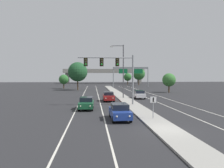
# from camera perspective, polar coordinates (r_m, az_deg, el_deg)

# --- Properties ---
(ground_plane) EXTENTS (260.00, 260.00, 0.00)m
(ground_plane) POSITION_cam_1_polar(r_m,az_deg,el_deg) (19.01, 13.48, -11.28)
(ground_plane) COLOR #28282B
(median_island) EXTENTS (2.40, 110.00, 0.15)m
(median_island) POSITION_cam_1_polar(r_m,az_deg,el_deg) (36.28, 4.50, -4.66)
(median_island) COLOR #9E9B93
(median_island) RESTS_ON ground
(lane_stripe_oncoming_center) EXTENTS (0.14, 100.00, 0.01)m
(lane_stripe_oncoming_center) POSITION_cam_1_polar(r_m,az_deg,el_deg) (42.79, -3.27, -3.71)
(lane_stripe_oncoming_center) COLOR silver
(lane_stripe_oncoming_center) RESTS_ON ground
(lane_stripe_receding_center) EXTENTS (0.14, 100.00, 0.01)m
(lane_stripe_receding_center) POSITION_cam_1_polar(r_m,az_deg,el_deg) (44.05, 9.07, -3.56)
(lane_stripe_receding_center) COLOR silver
(lane_stripe_receding_center) RESTS_ON ground
(edge_stripe_left) EXTENTS (0.14, 100.00, 0.01)m
(edge_stripe_left) POSITION_cam_1_polar(r_m,az_deg,el_deg) (42.83, -7.69, -3.72)
(edge_stripe_left) COLOR silver
(edge_stripe_left) RESTS_ON ground
(edge_stripe_right) EXTENTS (0.14, 100.00, 0.01)m
(edge_stripe_right) POSITION_cam_1_polar(r_m,az_deg,el_deg) (44.96, 13.17, -3.48)
(edge_stripe_right) COLOR silver
(edge_stripe_right) RESTS_ON ground
(overhead_signal_mast) EXTENTS (8.10, 0.44, 7.20)m
(overhead_signal_mast) POSITION_cam_1_polar(r_m,az_deg,el_deg) (33.04, 0.44, 4.08)
(overhead_signal_mast) COLOR gray
(overhead_signal_mast) RESTS_ON median_island
(median_sign_post) EXTENTS (0.60, 0.10, 2.20)m
(median_sign_post) POSITION_cam_1_polar(r_m,az_deg,el_deg) (22.96, 10.27, -4.90)
(median_sign_post) COLOR gray
(median_sign_post) RESTS_ON median_island
(street_lamp_median) EXTENTS (2.58, 0.28, 10.00)m
(street_lamp_median) POSITION_cam_1_polar(r_m,az_deg,el_deg) (43.17, 2.56, 4.04)
(street_lamp_median) COLOR #4C4C51
(street_lamp_median) RESTS_ON median_island
(car_oncoming_blue) EXTENTS (1.89, 4.50, 1.58)m
(car_oncoming_blue) POSITION_cam_1_polar(r_m,az_deg,el_deg) (22.81, 1.96, -6.86)
(car_oncoming_blue) COLOR navy
(car_oncoming_blue) RESTS_ON ground
(car_oncoming_green) EXTENTS (1.92, 4.51, 1.58)m
(car_oncoming_green) POSITION_cam_1_polar(r_m,az_deg,el_deg) (29.73, -6.44, -4.75)
(car_oncoming_green) COLOR #195633
(car_oncoming_green) RESTS_ON ground
(car_oncoming_red) EXTENTS (1.82, 4.47, 1.58)m
(car_oncoming_red) POSITION_cam_1_polar(r_m,az_deg,el_deg) (38.82, -0.88, -3.10)
(car_oncoming_red) COLOR maroon
(car_oncoming_red) RESTS_ON ground
(car_receding_white) EXTENTS (1.83, 4.47, 1.58)m
(car_receding_white) POSITION_cam_1_polar(r_m,az_deg,el_deg) (43.45, 6.72, -2.55)
(car_receding_white) COLOR silver
(car_receding_white) RESTS_ON ground
(highway_sign_gantry) EXTENTS (13.28, 0.42, 7.50)m
(highway_sign_gantry) POSITION_cam_1_polar(r_m,az_deg,el_deg) (84.89, 4.72, 3.39)
(highway_sign_gantry) COLOR gray
(highway_sign_gantry) RESTS_ON ground
(overpass_bridge) EXTENTS (42.40, 6.40, 7.65)m
(overpass_bridge) POSITION_cam_1_polar(r_m,az_deg,el_deg) (121.20, -2.05, 2.86)
(overpass_bridge) COLOR gray
(overpass_bridge) RESTS_ON ground
(tree_far_right_b) EXTENTS (5.29, 5.29, 7.65)m
(tree_far_right_b) POSITION_cam_1_polar(r_m,az_deg,el_deg) (99.57, 6.74, 2.54)
(tree_far_right_b) COLOR #4C3823
(tree_far_right_b) RESTS_ON ground
(tree_far_right_a) EXTENTS (3.40, 3.40, 4.91)m
(tree_far_right_a) POSITION_cam_1_polar(r_m,az_deg,el_deg) (59.92, 14.07, 0.99)
(tree_far_right_a) COLOR #4C3823
(tree_far_right_a) RESTS_ON ground
(tree_far_left_a) EXTENTS (5.70, 5.70, 8.25)m
(tree_far_left_a) POSITION_cam_1_polar(r_m,az_deg,el_deg) (67.49, -8.58, 3.02)
(tree_far_left_a) COLOR #4C3823
(tree_far_left_a) RESTS_ON ground
(tree_far_right_c) EXTENTS (3.74, 3.74, 5.41)m
(tree_far_right_c) POSITION_cam_1_polar(r_m,az_deg,el_deg) (109.28, 3.94, 1.75)
(tree_far_right_c) COLOR #4C3823
(tree_far_right_c) RESTS_ON ground
(tree_far_left_b) EXTENTS (3.22, 3.22, 4.65)m
(tree_far_left_b) POSITION_cam_1_polar(r_m,az_deg,el_deg) (76.91, -11.98, 1.14)
(tree_far_left_b) COLOR #4C3823
(tree_far_left_b) RESTS_ON ground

